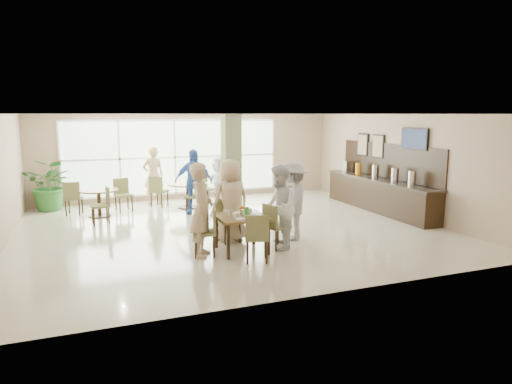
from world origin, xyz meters
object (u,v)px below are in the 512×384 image
object	(u,v)px
main_table	(241,220)
adult_standing	(153,176)
round_table_left	(99,196)
teen_left	(202,210)
round_table_right	(188,188)
teen_standing	(294,201)
adult_b	(219,181)
buffet_counter	(379,192)
teen_far	(231,200)
potted_plant	(51,185)
adult_a	(193,182)
teen_right	(279,207)

from	to	relation	value
main_table	adult_standing	distance (m)	5.75
round_table_left	teen_left	xyz separation A→B (m)	(1.78, -4.50, 0.37)
round_table_right	teen_standing	xyz separation A→B (m)	(1.45, -4.35, 0.30)
adult_b	buffet_counter	bearing A→B (deg)	62.83
teen_left	teen_far	distance (m)	1.19
main_table	teen_far	xyz separation A→B (m)	(0.03, 0.81, 0.26)
round_table_left	potted_plant	size ratio (longest dim) A/B	0.69
adult_a	teen_right	bearing A→B (deg)	-52.81
adult_a	adult_standing	world-z (taller)	adult_a
adult_b	teen_standing	bearing A→B (deg)	8.78
main_table	round_table_left	distance (m)	5.20
adult_b	teen_right	bearing A→B (deg)	1.13
teen_far	teen_right	bearing A→B (deg)	119.38
teen_left	adult_b	size ratio (longest dim) A/B	1.23
potted_plant	teen_far	world-z (taller)	teen_far
adult_b	round_table_right	bearing A→B (deg)	-91.88
adult_a	round_table_right	bearing A→B (deg)	113.51
round_table_left	potted_plant	distance (m)	1.88
main_table	round_table_left	size ratio (longest dim) A/B	0.96
teen_standing	teen_left	bearing A→B (deg)	-46.38
round_table_left	potted_plant	bearing A→B (deg)	133.10
main_table	buffet_counter	xyz separation A→B (m)	(5.07, 2.37, -0.11)
round_table_right	teen_standing	distance (m)	4.60
round_table_right	teen_left	bearing A→B (deg)	-99.09
potted_plant	adult_standing	distance (m)	2.96
main_table	teen_right	distance (m)	0.84
buffet_counter	potted_plant	world-z (taller)	buffet_counter
teen_far	adult_standing	bearing A→B (deg)	-90.07
round_table_right	teen_right	world-z (taller)	teen_right
teen_standing	potted_plant	bearing A→B (deg)	-103.80
main_table	round_table_right	distance (m)	4.80
round_table_left	potted_plant	xyz separation A→B (m)	(-1.28, 1.37, 0.20)
teen_left	round_table_left	bearing A→B (deg)	45.47
buffet_counter	potted_plant	distance (m)	9.62
teen_far	adult_standing	distance (m)	4.95
teen_right	adult_b	xyz separation A→B (m)	(0.10, 4.82, -0.13)
round_table_right	adult_a	bearing A→B (deg)	-91.19
adult_b	adult_standing	xyz separation A→B (m)	(-1.84, 0.93, 0.15)
teen_far	main_table	bearing A→B (deg)	76.80
round_table_left	round_table_right	xyz separation A→B (m)	(2.55, 0.31, 0.03)
teen_far	teen_standing	world-z (taller)	teen_far
potted_plant	teen_standing	distance (m)	7.56
adult_b	adult_standing	size ratio (longest dim) A/B	0.84
round_table_right	adult_standing	bearing A→B (deg)	135.47
teen_left	adult_b	bearing A→B (deg)	3.83
round_table_right	teen_far	distance (m)	4.00
buffet_counter	adult_b	world-z (taller)	buffet_counter
adult_a	teen_left	bearing A→B (deg)	-76.14
potted_plant	adult_a	xyz separation A→B (m)	(3.81, -1.95, 0.16)
buffet_counter	round_table_left	bearing A→B (deg)	164.61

